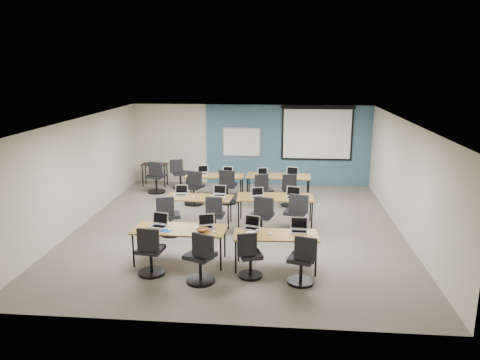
# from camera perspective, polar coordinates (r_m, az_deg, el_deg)

# --- Properties ---
(floor) EXTENTS (8.00, 9.00, 0.02)m
(floor) POSITION_cam_1_polar(r_m,az_deg,el_deg) (11.81, -0.25, -5.84)
(floor) COLOR #6B6354
(floor) RESTS_ON ground
(ceiling) EXTENTS (8.00, 9.00, 0.02)m
(ceiling) POSITION_cam_1_polar(r_m,az_deg,el_deg) (11.19, -0.27, 7.28)
(ceiling) COLOR white
(ceiling) RESTS_ON ground
(wall_back) EXTENTS (8.00, 0.04, 2.70)m
(wall_back) POSITION_cam_1_polar(r_m,az_deg,el_deg) (15.83, 1.30, 4.30)
(wall_back) COLOR beige
(wall_back) RESTS_ON ground
(wall_front) EXTENTS (8.00, 0.04, 2.70)m
(wall_front) POSITION_cam_1_polar(r_m,az_deg,el_deg) (7.16, -3.72, -7.80)
(wall_front) COLOR beige
(wall_front) RESTS_ON ground
(wall_left) EXTENTS (0.04, 9.00, 2.70)m
(wall_left) POSITION_cam_1_polar(r_m,az_deg,el_deg) (12.45, -18.91, 0.90)
(wall_left) COLOR beige
(wall_left) RESTS_ON ground
(wall_right) EXTENTS (0.04, 9.00, 2.70)m
(wall_right) POSITION_cam_1_polar(r_m,az_deg,el_deg) (11.75, 19.55, 0.10)
(wall_right) COLOR beige
(wall_right) RESTS_ON ground
(blue_accent_panel) EXTENTS (5.50, 0.04, 2.70)m
(blue_accent_panel) POSITION_cam_1_polar(r_m,az_deg,el_deg) (15.76, 5.84, 4.19)
(blue_accent_panel) COLOR #3D5977
(blue_accent_panel) RESTS_ON wall_back
(whiteboard) EXTENTS (1.28, 0.03, 0.98)m
(whiteboard) POSITION_cam_1_polar(r_m,az_deg,el_deg) (15.76, 0.19, 4.63)
(whiteboard) COLOR #AAB2BB
(whiteboard) RESTS_ON wall_back
(projector_screen) EXTENTS (2.40, 0.10, 1.82)m
(projector_screen) POSITION_cam_1_polar(r_m,az_deg,el_deg) (15.66, 9.39, 6.00)
(projector_screen) COLOR black
(projector_screen) RESTS_ON wall_back
(training_table_front_left) EXTENTS (1.89, 0.79, 0.73)m
(training_table_front_left) POSITION_cam_1_polar(r_m,az_deg,el_deg) (9.70, -7.36, -6.14)
(training_table_front_left) COLOR brown
(training_table_front_left) RESTS_ON floor
(training_table_front_right) EXTENTS (1.67, 0.70, 0.73)m
(training_table_front_right) POSITION_cam_1_polar(r_m,az_deg,el_deg) (9.34, 4.41, -6.91)
(training_table_front_right) COLOR #9F6A32
(training_table_front_right) RESTS_ON floor
(training_table_mid_left) EXTENTS (1.67, 0.70, 0.73)m
(training_table_mid_left) POSITION_cam_1_polar(r_m,az_deg,el_deg) (11.90, -5.01, -2.31)
(training_table_mid_left) COLOR brown
(training_table_mid_left) RESTS_ON floor
(training_table_mid_right) EXTENTS (1.94, 0.81, 0.73)m
(training_table_mid_right) POSITION_cam_1_polar(r_m,az_deg,el_deg) (11.91, 4.34, -2.23)
(training_table_mid_right) COLOR brown
(training_table_mid_right) RESTS_ON floor
(training_table_back_left) EXTENTS (1.75, 0.73, 0.73)m
(training_table_back_left) POSITION_cam_1_polar(r_m,az_deg,el_deg) (14.20, -3.07, 0.42)
(training_table_back_left) COLOR brown
(training_table_back_left) RESTS_ON floor
(training_table_back_right) EXTENTS (1.93, 0.80, 0.73)m
(training_table_back_right) POSITION_cam_1_polar(r_m,az_deg,el_deg) (14.17, 4.68, 0.38)
(training_table_back_right) COLOR brown
(training_table_back_right) RESTS_ON floor
(laptop_0) EXTENTS (0.36, 0.30, 0.27)m
(laptop_0) POSITION_cam_1_polar(r_m,az_deg,el_deg) (9.88, -9.80, -5.19)
(laptop_0) COLOR #B8B8C6
(laptop_0) RESTS_ON training_table_front_left
(mouse_0) EXTENTS (0.06, 0.09, 0.03)m
(mouse_0) POSITION_cam_1_polar(r_m,az_deg,el_deg) (9.62, -8.54, -6.02)
(mouse_0) COLOR white
(mouse_0) RESTS_ON training_table_front_left
(task_chair_0) EXTENTS (0.53, 0.53, 1.01)m
(task_chair_0) POSITION_cam_1_polar(r_m,az_deg,el_deg) (9.30, -10.87, -8.97)
(task_chair_0) COLOR black
(task_chair_0) RESTS_ON floor
(laptop_1) EXTENTS (0.34, 0.29, 0.26)m
(laptop_1) POSITION_cam_1_polar(r_m,az_deg,el_deg) (9.69, -4.19, -5.41)
(laptop_1) COLOR silver
(laptop_1) RESTS_ON training_table_front_left
(mouse_1) EXTENTS (0.07, 0.09, 0.03)m
(mouse_1) POSITION_cam_1_polar(r_m,az_deg,el_deg) (9.43, -3.21, -6.30)
(mouse_1) COLOR white
(mouse_1) RESTS_ON training_table_front_left
(task_chair_1) EXTENTS (0.59, 0.55, 1.03)m
(task_chair_1) POSITION_cam_1_polar(r_m,az_deg,el_deg) (8.85, -4.78, -9.90)
(task_chair_1) COLOR black
(task_chair_1) RESTS_ON floor
(laptop_2) EXTENTS (0.33, 0.28, 0.25)m
(laptop_2) POSITION_cam_1_polar(r_m,az_deg,el_deg) (9.61, 1.48, -5.55)
(laptop_2) COLOR #ABABAB
(laptop_2) RESTS_ON training_table_front_right
(mouse_2) EXTENTS (0.10, 0.12, 0.04)m
(mouse_2) POSITION_cam_1_polar(r_m,az_deg,el_deg) (9.31, 3.69, -6.55)
(mouse_2) COLOR white
(mouse_2) RESTS_ON training_table_front_right
(task_chair_2) EXTENTS (0.47, 0.46, 0.95)m
(task_chair_2) POSITION_cam_1_polar(r_m,az_deg,el_deg) (9.04, 1.17, -9.59)
(task_chair_2) COLOR black
(task_chair_2) RESTS_ON floor
(laptop_3) EXTENTS (0.35, 0.30, 0.27)m
(laptop_3) POSITION_cam_1_polar(r_m,az_deg,el_deg) (9.52, 7.23, -5.84)
(laptop_3) COLOR silver
(laptop_3) RESTS_ON training_table_front_right
(mouse_3) EXTENTS (0.09, 0.12, 0.04)m
(mouse_3) POSITION_cam_1_polar(r_m,az_deg,el_deg) (9.35, 8.75, -6.61)
(mouse_3) COLOR white
(mouse_3) RESTS_ON training_table_front_right
(task_chair_3) EXTENTS (0.52, 0.51, 0.99)m
(task_chair_3) POSITION_cam_1_polar(r_m,az_deg,el_deg) (8.86, 7.59, -10.10)
(task_chair_3) COLOR black
(task_chair_3) RESTS_ON floor
(laptop_4) EXTENTS (0.32, 0.28, 0.25)m
(laptop_4) POSITION_cam_1_polar(r_m,az_deg,el_deg) (12.11, -7.21, -1.53)
(laptop_4) COLOR #BDBCBE
(laptop_4) RESTS_ON training_table_mid_left
(mouse_4) EXTENTS (0.07, 0.10, 0.03)m
(mouse_4) POSITION_cam_1_polar(r_m,az_deg,el_deg) (11.87, -5.72, -2.06)
(mouse_4) COLOR white
(mouse_4) RESTS_ON training_table_mid_left
(task_chair_4) EXTENTS (0.53, 0.52, 1.00)m
(task_chair_4) POSITION_cam_1_polar(r_m,az_deg,el_deg) (11.29, -8.63, -4.75)
(task_chair_4) COLOR black
(task_chair_4) RESTS_ON floor
(laptop_5) EXTENTS (0.33, 0.28, 0.25)m
(laptop_5) POSITION_cam_1_polar(r_m,az_deg,el_deg) (11.99, -2.53, -1.59)
(laptop_5) COLOR silver
(laptop_5) RESTS_ON training_table_mid_left
(mouse_5) EXTENTS (0.06, 0.09, 0.03)m
(mouse_5) POSITION_cam_1_polar(r_m,az_deg,el_deg) (11.77, -1.94, -2.13)
(mouse_5) COLOR white
(mouse_5) RESTS_ON training_table_mid_left
(task_chair_5) EXTENTS (0.49, 0.49, 0.97)m
(task_chair_5) POSITION_cam_1_polar(r_m,az_deg,el_deg) (11.27, -3.11, -4.70)
(task_chair_5) COLOR black
(task_chair_5) RESTS_ON floor
(laptop_6) EXTENTS (0.31, 0.26, 0.24)m
(laptop_6) POSITION_cam_1_polar(r_m,az_deg,el_deg) (11.82, 2.12, -1.82)
(laptop_6) COLOR silver
(laptop_6) RESTS_ON training_table_mid_right
(mouse_6) EXTENTS (0.07, 0.10, 0.03)m
(mouse_6) POSITION_cam_1_polar(r_m,az_deg,el_deg) (11.59, 3.92, -2.41)
(mouse_6) COLOR white
(mouse_6) RESTS_ON training_table_mid_right
(task_chair_6) EXTENTS (0.58, 0.57, 1.04)m
(task_chair_6) POSITION_cam_1_polar(r_m,az_deg,el_deg) (11.03, 2.68, -4.93)
(task_chair_6) COLOR black
(task_chair_6) RESTS_ON floor
(laptop_7) EXTENTS (0.36, 0.31, 0.27)m
(laptop_7) POSITION_cam_1_polar(r_m,az_deg,el_deg) (11.83, 6.53, -1.86)
(laptop_7) COLOR #A9A9A9
(laptop_7) RESTS_ON training_table_mid_right
(mouse_7) EXTENTS (0.07, 0.10, 0.03)m
(mouse_7) POSITION_cam_1_polar(r_m,az_deg,el_deg) (11.64, 7.54, -2.43)
(mouse_7) COLOR white
(mouse_7) RESTS_ON training_table_mid_right
(task_chair_7) EXTENTS (0.57, 0.57, 1.04)m
(task_chair_7) POSITION_cam_1_polar(r_m,az_deg,el_deg) (11.33, 6.84, -4.50)
(task_chair_7) COLOR black
(task_chair_7) RESTS_ON floor
(laptop_8) EXTENTS (0.32, 0.28, 0.25)m
(laptop_8) POSITION_cam_1_polar(r_m,az_deg,el_deg) (14.39, -4.60, 1.02)
(laptop_8) COLOR #B5B5B5
(laptop_8) RESTS_ON training_table_back_left
(mouse_8) EXTENTS (0.08, 0.10, 0.03)m
(mouse_8) POSITION_cam_1_polar(r_m,az_deg,el_deg) (14.06, -4.27, 0.51)
(mouse_8) COLOR white
(mouse_8) RESTS_ON training_table_back_left
(task_chair_8) EXTENTS (0.59, 0.57, 1.04)m
(task_chair_8) POSITION_cam_1_polar(r_m,az_deg,el_deg) (13.66, -5.64, -1.26)
(task_chair_8) COLOR black
(task_chair_8) RESTS_ON floor
(laptop_9) EXTENTS (0.31, 0.27, 0.24)m
(laptop_9) POSITION_cam_1_polar(r_m,az_deg,el_deg) (14.23, -1.53, 0.90)
(laptop_9) COLOR #ACACBA
(laptop_9) RESTS_ON training_table_back_left
(mouse_9) EXTENTS (0.09, 0.11, 0.03)m
(mouse_9) POSITION_cam_1_polar(r_m,az_deg,el_deg) (14.08, -0.35, 0.57)
(mouse_9) COLOR white
(mouse_9) RESTS_ON training_table_back_left
(task_chair_9) EXTENTS (0.56, 0.56, 1.04)m
(task_chair_9) POSITION_cam_1_polar(r_m,az_deg,el_deg) (13.71, -1.59, -1.15)
(task_chair_9) COLOR black
(task_chair_9) RESTS_ON floor
(laptop_10) EXTENTS (0.31, 0.26, 0.23)m
(laptop_10) POSITION_cam_1_polar(r_m,az_deg,el_deg) (14.09, 2.76, 0.76)
(laptop_10) COLOR #ADACB0
(laptop_10) RESTS_ON training_table_back_right
(mouse_10) EXTENTS (0.09, 0.12, 0.04)m
(mouse_10) POSITION_cam_1_polar(r_m,az_deg,el_deg) (13.94, 3.52, 0.41)
(mouse_10) COLOR white
(mouse_10) RESTS_ON training_table_back_right
(task_chair_10) EXTENTS (0.52, 0.50, 0.98)m
(task_chair_10) POSITION_cam_1_polar(r_m,az_deg,el_deg) (13.46, 2.89, -1.58)
(task_chair_10) COLOR black
(task_chair_10) RESTS_ON floor
(laptop_11) EXTENTS (0.35, 0.30, 0.27)m
(laptop_11) POSITION_cam_1_polar(r_m,az_deg,el_deg) (14.11, 6.40, 0.73)
(laptop_11) COLOR #AEAEB7
(laptop_11) RESTS_ON training_table_back_right
(mouse_11) EXTENTS (0.06, 0.09, 0.03)m
(mouse_11) POSITION_cam_1_polar(r_m,az_deg,el_deg) (13.97, 7.21, 0.35)
(mouse_11) COLOR white
(mouse_11) RESTS_ON training_table_back_right
(task_chair_11) EXTENTS (0.50, 0.50, 0.98)m
(task_chair_11) POSITION_cam_1_polar(r_m,az_deg,el_deg) (13.53, 6.11, -1.54)
(task_chair_11) COLOR black
(task_chair_11) RESTS_ON floor
(blue_mousepad) EXTENTS (0.26, 0.23, 0.01)m
(blue_mousepad) POSITION_cam_1_polar(r_m,az_deg,el_deg) (9.61, -8.99, -6.10)
(blue_mousepad) COLOR #0739A2
(blue_mousepad) RESTS_ON training_table_front_left
(snack_bowl) EXTENTS (0.34, 0.34, 0.07)m
(snack_bowl) POSITION_cam_1_polar(r_m,az_deg,el_deg) (9.47, -4.62, -6.08)
(snack_bowl) COLOR brown
(snack_bowl) RESTS_ON training_table_front_left
(snack_plate) EXTENTS (0.20, 0.20, 0.01)m
(snack_plate) POSITION_cam_1_polar(r_m,az_deg,el_deg) (9.38, 1.32, -6.41)
(snack_plate) COLOR white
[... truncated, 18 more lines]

